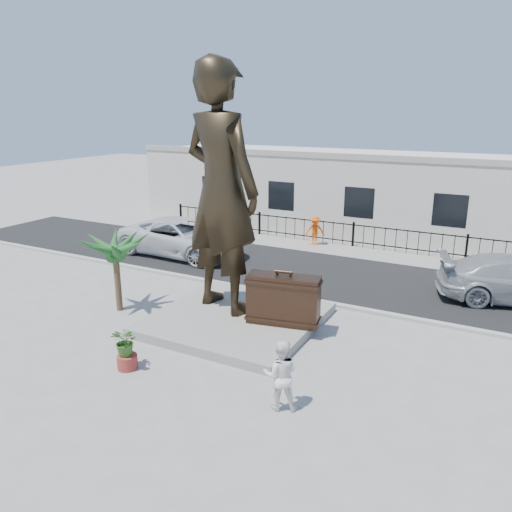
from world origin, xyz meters
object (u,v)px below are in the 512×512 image
at_px(suitcase, 283,300).
at_px(tourist, 281,375).
at_px(statue, 221,190).
at_px(car_white, 182,237).

distance_m(suitcase, tourist, 4.27).
height_order(statue, tourist, statue).
bearing_deg(car_white, statue, -131.60).
distance_m(statue, car_white, 8.57).
xyz_separation_m(statue, car_white, (-5.67, 5.39, -3.50)).
xyz_separation_m(statue, tourist, (4.17, -4.20, -3.51)).
bearing_deg(suitcase, statue, 161.97).
height_order(statue, car_white, statue).
bearing_deg(tourist, suitcase, -88.92).
relative_size(statue, tourist, 4.65).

